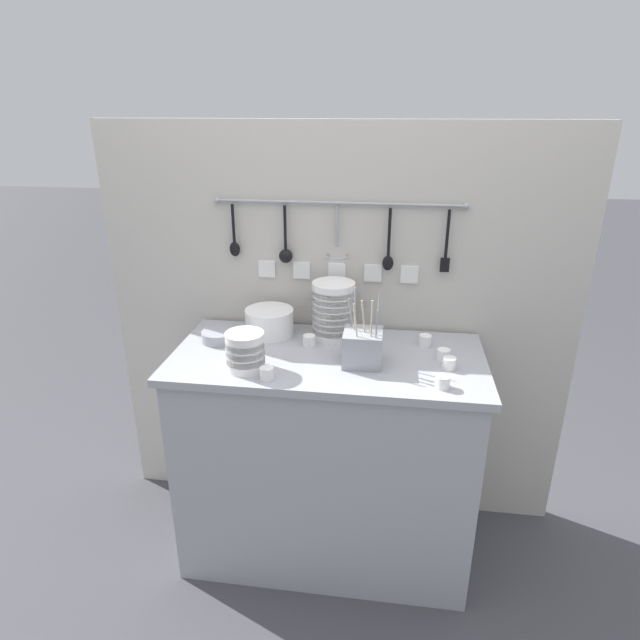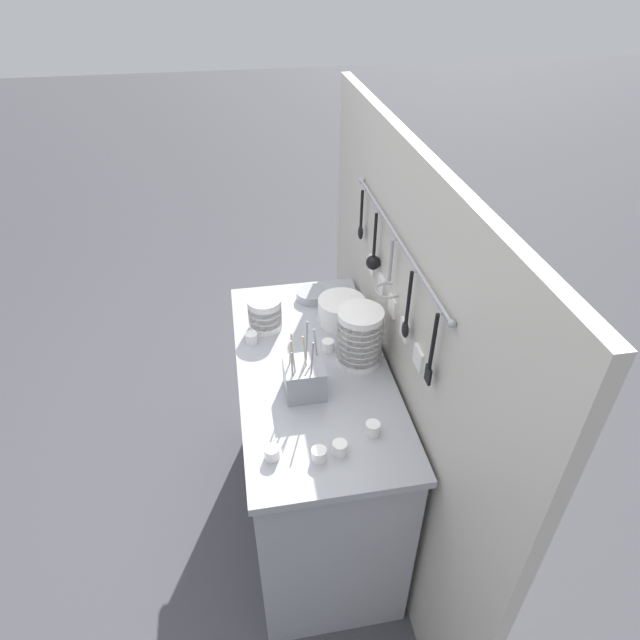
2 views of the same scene
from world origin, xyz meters
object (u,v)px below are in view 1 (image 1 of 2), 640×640
Objects in this scene: cutlery_caddy at (363,347)px; cup_centre at (309,341)px; bowl_stack_nested_right at (245,351)px; cup_edge_far at (443,382)px; cup_front_left at (443,355)px; steel_mixing_bowl at (219,336)px; bowl_stack_tall_left at (334,310)px; cup_mid_row at (449,363)px; cup_beside_plates at (267,373)px; cup_edge_near at (425,340)px; plate_stack at (269,322)px.

cutlery_caddy is 0.25m from cup_centre.
cup_centre is (0.19, 0.23, -0.05)m from bowl_stack_nested_right.
cutlery_caddy is at bearing 152.33° from cup_edge_far.
cup_centre is (-0.51, 0.06, 0.00)m from cup_front_left.
cup_edge_far is (0.85, -0.26, 0.00)m from steel_mixing_bowl.
bowl_stack_tall_left is 4.75× the size of cup_edge_far.
steel_mixing_bowl is at bearing 162.83° from cup_edge_far.
cup_front_left is at bearing 101.99° from cup_mid_row.
steel_mixing_bowl and cup_beside_plates have the same top height.
cup_mid_row is at bearing -0.19° from cutlery_caddy.
bowl_stack_tall_left reaches higher than cup_front_left.
bowl_stack_nested_right is 0.42m from cutlery_caddy.
bowl_stack_nested_right is 0.70m from cup_edge_near.
cup_front_left is at bearing -3.45° from steel_mixing_bowl.
plate_stack is at bearing 167.77° from cup_front_left.
cup_edge_near is 0.45m from cup_centre.
cup_centre and cup_beside_plates have the same top height.
cup_front_left is 0.07m from cup_mid_row.
plate_stack is 0.69× the size of cutlery_caddy.
cup_beside_plates is 0.64m from cup_mid_row.
bowl_stack_tall_left is 4.75× the size of cup_mid_row.
bowl_stack_nested_right is 2.88× the size of cup_mid_row.
cup_front_left is 1.00× the size of cup_edge_near.
cup_edge_near is 0.34m from cup_edge_far.
bowl_stack_nested_right is 0.32m from plate_stack.
cup_mid_row is at bearing -78.01° from cup_front_left.
cup_edge_near is 0.20m from cup_mid_row.
cup_edge_far is at bearing -102.57° from cup_mid_row.
plate_stack is at bearing 177.63° from cup_edge_near.
cup_edge_near is at bearing 33.03° from cup_beside_plates.
plate_stack is 0.20m from cup_centre.
cup_front_left is at bearing 12.88° from cutlery_caddy.
cup_mid_row is at bearing 7.93° from bowl_stack_nested_right.
cup_edge_far is (0.27, -0.14, -0.04)m from cutlery_caddy.
cup_centre is at bearing 151.18° from cup_edge_far.
steel_mixing_bowl is at bearing -179.02° from cup_centre.
bowl_stack_nested_right is 2.88× the size of cup_edge_far.
cutlery_caddy is at bearing -60.37° from bowl_stack_tall_left.
cup_centre is 0.31m from cup_beside_plates.
cutlery_caddy is 0.31m from cup_mid_row.
cup_beside_plates is at bearing -108.94° from cup_centre.
bowl_stack_tall_left is 1.71× the size of steel_mixing_bowl.
cutlery_caddy is 0.30m from cup_edge_near.
cup_centre is at bearing 0.98° from steel_mixing_bowl.
cup_front_left and cup_edge_far have the same top height.
bowl_stack_tall_left is at bearing 137.38° from cup_edge_far.
cup_beside_plates is at bearing -165.19° from cup_mid_row.
cup_front_left is at bearing -20.92° from bowl_stack_tall_left.
bowl_stack_tall_left is 0.46m from cup_front_left.
cutlery_caddy is at bearing 179.81° from cup_mid_row.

